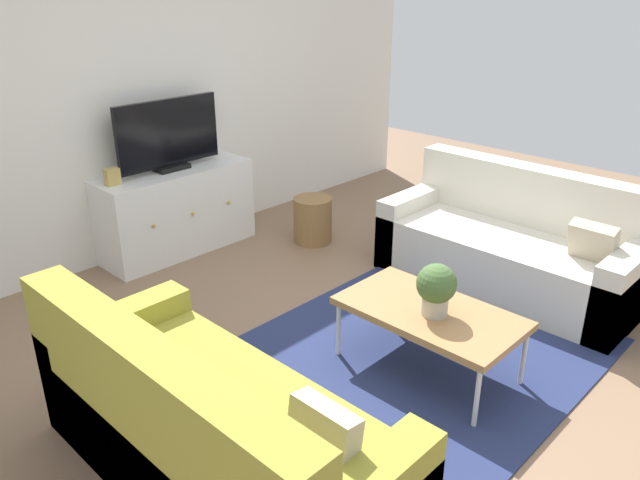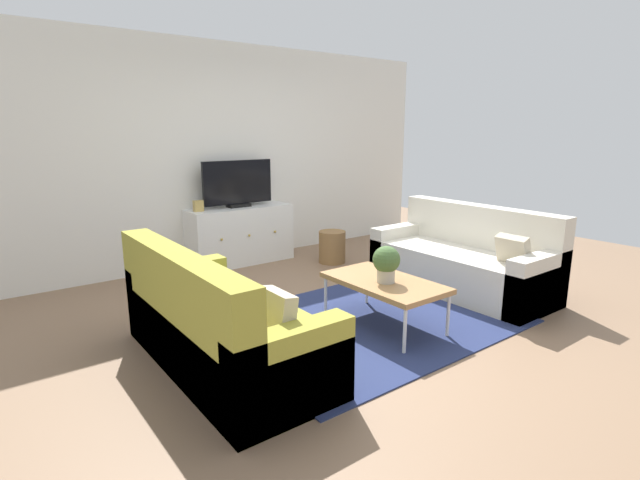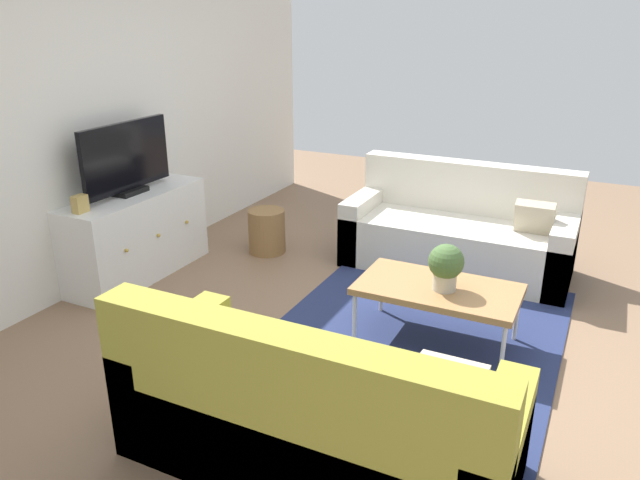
% 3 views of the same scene
% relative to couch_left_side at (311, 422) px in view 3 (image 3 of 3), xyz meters
% --- Properties ---
extents(ground_plane, '(10.00, 10.00, 0.00)m').
position_rel_couch_left_side_xyz_m(ground_plane, '(1.44, 0.10, -0.29)').
color(ground_plane, '#84664C').
extents(wall_back, '(6.40, 0.12, 2.70)m').
position_rel_couch_left_side_xyz_m(wall_back, '(1.44, 2.65, 1.06)').
color(wall_back, silver).
rests_on(wall_back, ground_plane).
extents(area_rug, '(2.50, 1.90, 0.01)m').
position_rel_couch_left_side_xyz_m(area_rug, '(1.44, -0.05, -0.29)').
color(area_rug, navy).
rests_on(area_rug, ground_plane).
extents(couch_left_side, '(0.82, 1.89, 0.88)m').
position_rel_couch_left_side_xyz_m(couch_left_side, '(0.00, 0.00, 0.00)').
color(couch_left_side, olive).
rests_on(couch_left_side, ground_plane).
extents(couch_right_side, '(0.82, 1.89, 0.88)m').
position_rel_couch_left_side_xyz_m(couch_right_side, '(2.87, 0.00, 0.00)').
color(couch_right_side, beige).
rests_on(couch_right_side, ground_plane).
extents(coffee_table, '(0.59, 1.05, 0.42)m').
position_rel_couch_left_side_xyz_m(coffee_table, '(1.48, -0.19, 0.09)').
color(coffee_table, '#A37547').
rests_on(coffee_table, ground_plane).
extents(potted_plant, '(0.23, 0.23, 0.31)m').
position_rel_couch_left_side_xyz_m(potted_plant, '(1.45, -0.24, 0.29)').
color(potted_plant, '#B7B2A8').
rests_on(potted_plant, coffee_table).
extents(tv_console, '(1.32, 0.47, 0.72)m').
position_rel_couch_left_side_xyz_m(tv_console, '(1.48, 2.37, 0.07)').
color(tv_console, white).
rests_on(tv_console, ground_plane).
extents(flat_screen_tv, '(0.93, 0.16, 0.58)m').
position_rel_couch_left_side_xyz_m(flat_screen_tv, '(1.48, 2.39, 0.71)').
color(flat_screen_tv, black).
rests_on(flat_screen_tv, tv_console).
extents(mantel_clock, '(0.11, 0.07, 0.13)m').
position_rel_couch_left_side_xyz_m(mantel_clock, '(0.94, 2.37, 0.49)').
color(mantel_clock, tan).
rests_on(mantel_clock, tv_console).
extents(wicker_basket, '(0.34, 0.34, 0.41)m').
position_rel_couch_left_side_xyz_m(wicker_basket, '(2.41, 1.68, -0.09)').
color(wicker_basket, olive).
rests_on(wicker_basket, ground_plane).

